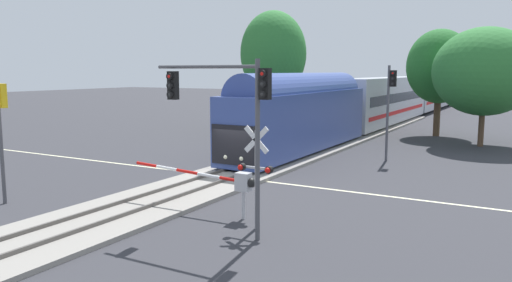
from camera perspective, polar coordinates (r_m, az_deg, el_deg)
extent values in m
plane|color=#333338|center=(26.95, -2.87, -4.10)|extent=(220.00, 220.00, 0.00)
cube|color=beige|center=(26.95, -2.87, -4.09)|extent=(44.00, 0.20, 0.01)
cube|color=gray|center=(26.93, -2.88, -3.91)|extent=(4.40, 80.00, 0.18)
cube|color=#56514C|center=(27.29, -4.15, -3.43)|extent=(0.10, 80.00, 0.14)
cube|color=#56514C|center=(26.53, -1.57, -3.74)|extent=(0.10, 80.00, 0.14)
cube|color=#384C93|center=(34.47, 5.13, 2.33)|extent=(3.00, 17.35, 3.90)
cube|color=black|center=(26.91, -2.55, -0.47)|extent=(2.76, 0.08, 2.15)
cylinder|color=#384C93|center=(34.34, 5.17, 5.37)|extent=(2.76, 15.62, 2.76)
sphere|color=#F4F2CC|center=(27.27, -3.45, -1.82)|extent=(0.24, 0.24, 0.24)
sphere|color=#F4F2CC|center=(26.75, -1.65, -2.00)|extent=(0.24, 0.24, 0.24)
cube|color=#B7BCC6|center=(54.59, 14.47, 4.54)|extent=(3.00, 23.62, 4.60)
cube|color=black|center=(54.20, 16.03, 4.78)|extent=(0.04, 21.26, 0.90)
cube|color=red|center=(54.29, 15.98, 3.25)|extent=(0.04, 21.73, 0.36)
cube|color=#B7BCC6|center=(78.51, 19.17, 5.31)|extent=(3.00, 23.62, 4.60)
cube|color=black|center=(78.24, 20.27, 5.48)|extent=(0.04, 21.26, 0.90)
cube|color=red|center=(78.30, 20.22, 4.42)|extent=(0.04, 21.73, 0.36)
cylinder|color=#B7B7BC|center=(19.38, -1.43, -7.23)|extent=(0.14, 0.14, 1.10)
cube|color=#B7B7BC|center=(19.16, -1.44, -4.63)|extent=(0.56, 0.40, 0.70)
sphere|color=black|center=(18.99, -0.53, -4.74)|extent=(0.36, 0.36, 0.36)
cylinder|color=red|center=(19.43, -2.78, -4.38)|extent=(1.06, 0.12, 0.17)
cylinder|color=white|center=(19.99, -5.34, -3.91)|extent=(1.06, 0.12, 0.17)
cylinder|color=red|center=(20.58, -7.76, -3.46)|extent=(1.06, 0.12, 0.17)
cylinder|color=white|center=(21.22, -10.03, -3.03)|extent=(1.06, 0.12, 0.17)
cylinder|color=red|center=(21.89, -12.16, -2.62)|extent=(1.06, 0.12, 0.17)
sphere|color=red|center=(22.23, -13.18, -2.42)|extent=(0.14, 0.14, 0.14)
cylinder|color=#B2B2B7|center=(17.92, 0.07, -4.40)|extent=(0.14, 0.14, 3.58)
cube|color=white|center=(17.65, 0.04, 0.15)|extent=(0.98, 0.05, 0.98)
cube|color=white|center=(17.65, 0.04, 0.15)|extent=(0.98, 0.05, 0.98)
cube|color=#B2B2B7|center=(17.83, 0.07, -3.05)|extent=(1.10, 0.08, 0.08)
cylinder|color=black|center=(18.02, -1.61, -2.94)|extent=(0.26, 0.18, 0.26)
cylinder|color=black|center=(17.49, 1.48, -3.28)|extent=(0.26, 0.18, 0.26)
sphere|color=red|center=(17.94, -1.78, -2.99)|extent=(0.20, 0.20, 0.20)
sphere|color=red|center=(17.40, 1.33, -3.33)|extent=(0.20, 0.20, 0.20)
cone|color=black|center=(17.61, 0.07, 1.68)|extent=(0.28, 0.28, 0.22)
cylinder|color=#B7B7BC|center=(34.40, -3.69, -0.55)|extent=(0.14, 0.14, 1.10)
cube|color=#B7B7BC|center=(34.28, -3.71, 0.94)|extent=(0.56, 0.40, 0.70)
sphere|color=black|center=(34.48, -4.19, 0.97)|extent=(0.36, 0.36, 0.36)
cylinder|color=red|center=(34.02, -3.03, 0.91)|extent=(0.97, 0.12, 0.14)
cylinder|color=white|center=(33.51, -1.63, 0.84)|extent=(0.97, 0.12, 0.14)
cylinder|color=red|center=(33.03, -0.20, 0.77)|extent=(0.97, 0.12, 0.14)
cylinder|color=white|center=(32.56, 1.28, 0.70)|extent=(0.97, 0.12, 0.14)
cylinder|color=red|center=(32.12, 2.80, 0.63)|extent=(0.97, 0.12, 0.14)
sphere|color=red|center=(31.90, 3.58, 0.59)|extent=(0.14, 0.14, 0.14)
cylinder|color=#4C4C51|center=(23.73, -26.85, 0.01)|extent=(0.16, 0.16, 5.39)
cube|color=gold|center=(23.33, -26.76, 4.58)|extent=(0.34, 0.26, 1.00)
cylinder|color=#4C4C51|center=(32.39, 14.63, 3.00)|extent=(0.16, 0.16, 5.95)
cube|color=black|center=(32.21, 15.25, 6.83)|extent=(0.34, 0.26, 1.00)
sphere|color=red|center=(32.06, 15.21, 7.40)|extent=(0.20, 0.20, 0.20)
cylinder|color=black|center=(32.03, 15.19, 7.40)|extent=(0.24, 0.10, 0.24)
sphere|color=#262626|center=(32.07, 15.18, 6.83)|extent=(0.20, 0.20, 0.20)
cylinder|color=black|center=(32.04, 15.17, 6.83)|extent=(0.24, 0.10, 0.24)
sphere|color=#262626|center=(32.07, 15.16, 6.26)|extent=(0.20, 0.20, 0.20)
cylinder|color=black|center=(32.04, 15.15, 6.25)|extent=(0.24, 0.10, 0.24)
cylinder|color=#4C4C51|center=(16.50, 0.17, -1.19)|extent=(0.16, 0.16, 6.00)
cube|color=black|center=(16.16, 1.05, 6.46)|extent=(0.34, 0.26, 1.00)
sphere|color=red|center=(16.03, 0.79, 7.59)|extent=(0.20, 0.20, 0.20)
cylinder|color=black|center=(16.00, 0.74, 7.59)|extent=(0.24, 0.10, 0.24)
sphere|color=#262626|center=(16.03, 0.79, 6.45)|extent=(0.20, 0.20, 0.20)
cylinder|color=black|center=(16.01, 0.74, 6.45)|extent=(0.24, 0.10, 0.24)
sphere|color=#262626|center=(16.04, 0.79, 5.31)|extent=(0.20, 0.20, 0.20)
cylinder|color=black|center=(16.02, 0.74, 5.30)|extent=(0.24, 0.10, 0.24)
cylinder|color=#4C4C51|center=(17.37, -5.71, 8.34)|extent=(4.04, 0.12, 0.12)
cube|color=black|center=(18.23, -9.34, 6.21)|extent=(0.34, 0.26, 1.00)
sphere|color=red|center=(18.11, -9.66, 7.21)|extent=(0.20, 0.20, 0.20)
cylinder|color=black|center=(18.08, -9.73, 7.20)|extent=(0.24, 0.10, 0.24)
sphere|color=#262626|center=(18.11, -9.64, 6.19)|extent=(0.20, 0.20, 0.20)
cylinder|color=black|center=(18.09, -9.70, 6.19)|extent=(0.24, 0.10, 0.24)
sphere|color=#262626|center=(18.13, -9.62, 5.18)|extent=(0.20, 0.20, 0.20)
cylinder|color=black|center=(18.10, -9.68, 5.18)|extent=(0.24, 0.10, 0.24)
cylinder|color=brown|center=(46.38, 19.74, 2.76)|extent=(0.56, 0.56, 3.62)
ellipsoid|color=#236628|center=(46.22, 19.99, 7.92)|extent=(5.48, 5.48, 6.31)
cylinder|color=#4C3828|center=(47.21, 1.94, 3.70)|extent=(0.51, 0.51, 4.26)
ellipsoid|color=#2D7533|center=(47.11, 1.97, 9.84)|extent=(6.08, 6.08, 7.79)
cylinder|color=brown|center=(41.27, 24.09, 1.60)|extent=(0.42, 0.42, 3.12)
ellipsoid|color=#2D7533|center=(41.07, 24.41, 7.16)|extent=(7.45, 7.45, 6.51)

